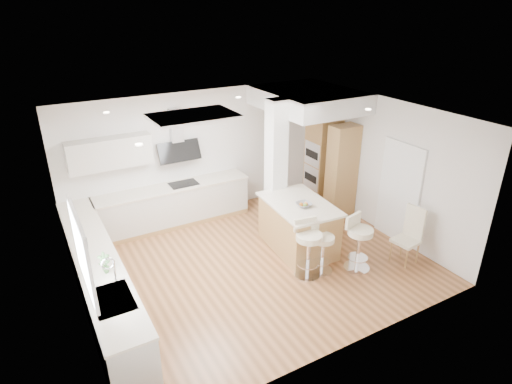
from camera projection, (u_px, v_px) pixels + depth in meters
ground at (254, 263)px, 8.04m from camera, size 6.00×6.00×0.00m
ceiling at (254, 263)px, 8.04m from camera, size 6.00×5.00×0.02m
wall_back at (199, 154)px, 9.45m from camera, size 6.00×0.04×2.80m
wall_left at (71, 238)px, 6.12m from camera, size 0.04×5.00×2.80m
wall_right at (380, 165)px, 8.81m from camera, size 0.04×5.00×2.80m
skylight at (194, 116)px, 7.02m from camera, size 4.10×2.10×0.06m
window_left at (81, 249)px, 5.31m from camera, size 0.06×1.28×1.07m
doorway_right at (399, 194)px, 8.49m from camera, size 0.05×1.00×2.10m
counter_left at (99, 278)px, 6.83m from camera, size 0.63×4.50×1.35m
counter_back at (166, 196)px, 9.11m from camera, size 3.62×0.63×2.50m
pillar at (276, 168)px, 8.69m from camera, size 0.35×0.35×2.80m
soffit at (308, 99)px, 9.03m from camera, size 1.78×2.20×0.40m
oven_column at (329, 166)px, 9.78m from camera, size 0.63×1.21×2.10m
peninsula at (298, 225)px, 8.34m from camera, size 1.18×1.69×1.06m
bar_stool_a at (308, 246)px, 7.45m from camera, size 0.55×0.55×1.07m
bar_stool_b at (322, 246)px, 7.61m from camera, size 0.44×0.44×0.92m
bar_stool_c at (358, 240)px, 7.65m from camera, size 0.57×0.57×1.05m
dining_chair at (410, 233)px, 7.89m from camera, size 0.48×0.48×1.10m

